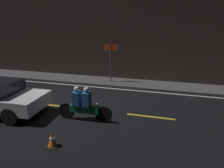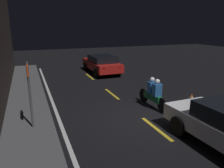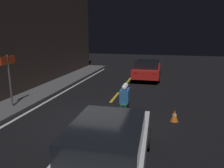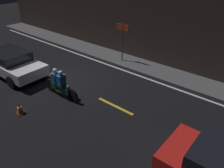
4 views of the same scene
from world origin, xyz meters
The scene contains 9 objects.
ground_plane centered at (0.00, 0.00, 0.00)m, with size 56.00×56.00×0.00m, color black.
raised_curb centered at (0.00, 4.39, 0.06)m, with size 28.00×1.80×0.11m.
building_front centered at (0.00, 5.44, 3.54)m, with size 28.00×0.30×7.07m.
lane_dash_c centered at (-1.00, 0.00, 0.00)m, with size 2.00×0.14×0.01m.
lane_dash_d centered at (3.50, 0.00, 0.00)m, with size 2.00×0.14×0.01m.
lane_solid_kerb centered at (0.00, 3.24, 0.00)m, with size 25.20×0.14×0.01m.
motorcycle centered at (0.92, -1.05, 0.66)m, with size 2.24×0.39×1.41m.
traffic_cone_near centered at (0.72, -3.08, 0.24)m, with size 0.39×0.39×0.50m.
shop_sign centered at (0.54, 4.23, 1.80)m, with size 0.90×0.08×2.40m.
Camera 1 is at (4.22, -8.46, 3.94)m, focal length 35.00 mm.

